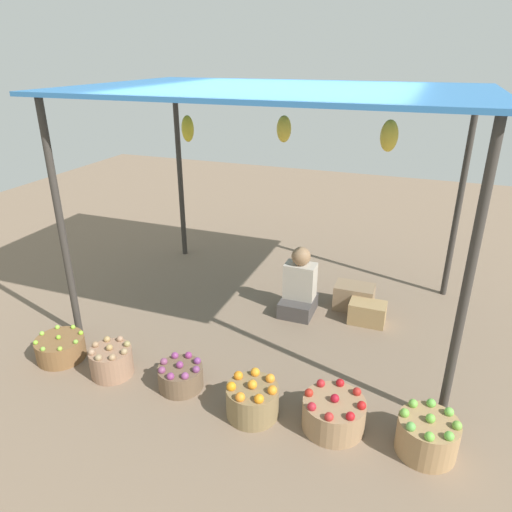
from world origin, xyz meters
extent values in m
plane|color=#7E6753|center=(0.00, 0.00, 0.00)|extent=(14.00, 14.00, 0.00)
cylinder|color=#38332D|center=(-1.78, -1.15, 1.19)|extent=(0.07, 0.07, 2.37)
cylinder|color=#38332D|center=(1.78, -1.15, 1.19)|extent=(0.07, 0.07, 2.37)
cylinder|color=#38332D|center=(-1.78, 1.15, 1.19)|extent=(0.07, 0.07, 2.37)
cylinder|color=#38332D|center=(1.78, 1.15, 1.19)|extent=(0.07, 0.07, 2.37)
cube|color=#3475B6|center=(0.00, 0.00, 2.39)|extent=(3.85, 2.59, 0.04)
ellipsoid|color=gold|center=(-0.96, -0.05, 1.99)|extent=(0.13, 0.13, 0.27)
ellipsoid|color=yellow|center=(-0.03, 0.28, 1.99)|extent=(0.15, 0.15, 0.27)
ellipsoid|color=yellow|center=(1.02, 0.22, 1.99)|extent=(0.17, 0.17, 0.30)
cube|color=#443F3D|center=(0.24, 0.08, 0.09)|extent=(0.36, 0.44, 0.18)
cube|color=#B5AA99|center=(0.24, 0.13, 0.38)|extent=(0.34, 0.22, 0.40)
sphere|color=#8F6B4A|center=(0.24, 0.13, 0.67)|extent=(0.21, 0.21, 0.21)
cylinder|color=brown|center=(-1.66, -1.54, 0.11)|extent=(0.45, 0.45, 0.21)
sphere|color=#86C531|center=(-1.66, -1.54, 0.23)|extent=(0.04, 0.04, 0.04)
sphere|color=#85BD41|center=(-1.46, -1.54, 0.22)|extent=(0.04, 0.04, 0.04)
sphere|color=#8ECD2E|center=(-1.52, -1.40, 0.22)|extent=(0.04, 0.04, 0.04)
sphere|color=#8CC837|center=(-1.66, -1.34, 0.22)|extent=(0.04, 0.04, 0.04)
sphere|color=#8FD03D|center=(-1.80, -1.40, 0.22)|extent=(0.04, 0.04, 0.04)
sphere|color=#8ECD41|center=(-1.86, -1.54, 0.22)|extent=(0.04, 0.04, 0.04)
sphere|color=#8AC535|center=(-1.80, -1.68, 0.22)|extent=(0.04, 0.04, 0.04)
sphere|color=#83BD40|center=(-1.66, -1.74, 0.22)|extent=(0.04, 0.04, 0.04)
sphere|color=#93BD3B|center=(-1.52, -1.68, 0.22)|extent=(0.04, 0.04, 0.04)
cylinder|color=#987056|center=(-1.05, -1.57, 0.13)|extent=(0.38, 0.38, 0.26)
sphere|color=#A6834D|center=(-1.05, -1.57, 0.28)|extent=(0.06, 0.06, 0.06)
sphere|color=#A0845C|center=(-0.89, -1.57, 0.27)|extent=(0.06, 0.06, 0.06)
sphere|color=#988954|center=(-0.94, -1.46, 0.27)|extent=(0.06, 0.06, 0.06)
sphere|color=#A1785B|center=(-1.05, -1.42, 0.27)|extent=(0.06, 0.06, 0.06)
sphere|color=#A88552|center=(-1.16, -1.46, 0.27)|extent=(0.06, 0.06, 0.06)
sphere|color=#9C7755|center=(-1.20, -1.57, 0.27)|extent=(0.06, 0.06, 0.06)
sphere|color=#9F7B5E|center=(-1.16, -1.68, 0.27)|extent=(0.06, 0.06, 0.06)
sphere|color=#997F59|center=(-1.05, -1.73, 0.27)|extent=(0.06, 0.06, 0.06)
sphere|color=#A17F5A|center=(-0.94, -1.68, 0.27)|extent=(0.06, 0.06, 0.06)
cylinder|color=brown|center=(-0.37, -1.51, 0.10)|extent=(0.39, 0.39, 0.20)
sphere|color=#82346E|center=(-0.37, -1.51, 0.23)|extent=(0.06, 0.06, 0.06)
sphere|color=#773B6E|center=(-0.21, -1.51, 0.22)|extent=(0.06, 0.06, 0.06)
sphere|color=#7A3879|center=(-0.26, -1.40, 0.22)|extent=(0.06, 0.06, 0.06)
sphere|color=#87306B|center=(-0.37, -1.35, 0.22)|extent=(0.06, 0.06, 0.06)
sphere|color=#853774|center=(-0.48, -1.40, 0.22)|extent=(0.06, 0.06, 0.06)
sphere|color=#834266|center=(-0.53, -1.51, 0.22)|extent=(0.06, 0.06, 0.06)
sphere|color=#823E69|center=(-0.48, -1.62, 0.22)|extent=(0.06, 0.06, 0.06)
sphere|color=#84356F|center=(-0.37, -1.67, 0.22)|extent=(0.06, 0.06, 0.06)
sphere|color=#873F76|center=(-0.26, -1.62, 0.22)|extent=(0.06, 0.06, 0.06)
cylinder|color=olive|center=(0.34, -1.61, 0.13)|extent=(0.43, 0.43, 0.26)
sphere|color=orange|center=(0.34, -1.61, 0.29)|extent=(0.08, 0.08, 0.08)
sphere|color=orange|center=(0.51, -1.61, 0.29)|extent=(0.08, 0.08, 0.08)
sphere|color=orange|center=(0.45, -1.48, 0.29)|extent=(0.08, 0.08, 0.08)
sphere|color=orange|center=(0.30, -1.45, 0.29)|extent=(0.08, 0.08, 0.08)
sphere|color=orange|center=(0.19, -1.54, 0.29)|extent=(0.08, 0.08, 0.08)
sphere|color=orange|center=(0.19, -1.69, 0.29)|extent=(0.08, 0.08, 0.08)
sphere|color=orange|center=(0.30, -1.78, 0.29)|extent=(0.08, 0.08, 0.08)
sphere|color=orange|center=(0.45, -1.74, 0.29)|extent=(0.08, 0.08, 0.08)
cylinder|color=#9A7855|center=(0.98, -1.52, 0.12)|extent=(0.49, 0.49, 0.25)
sphere|color=#AA1524|center=(0.98, -1.52, 0.28)|extent=(0.07, 0.07, 0.07)
sphere|color=red|center=(1.19, -1.52, 0.27)|extent=(0.07, 0.07, 0.07)
sphere|color=#AF241E|center=(1.13, -1.38, 0.27)|extent=(0.07, 0.07, 0.07)
sphere|color=#AF151A|center=(0.98, -1.32, 0.27)|extent=(0.07, 0.07, 0.07)
sphere|color=#B01F24|center=(0.84, -1.38, 0.27)|extent=(0.07, 0.07, 0.07)
sphere|color=#AB251A|center=(0.78, -1.52, 0.27)|extent=(0.07, 0.07, 0.07)
sphere|color=#AC1F2A|center=(0.84, -1.67, 0.27)|extent=(0.07, 0.07, 0.07)
sphere|color=#B22825|center=(0.98, -1.73, 0.27)|extent=(0.07, 0.07, 0.07)
sphere|color=red|center=(1.13, -1.67, 0.27)|extent=(0.07, 0.07, 0.07)
cylinder|color=#A27C52|center=(1.67, -1.53, 0.14)|extent=(0.44, 0.44, 0.28)
sphere|color=#6CB43F|center=(1.67, -1.53, 0.31)|extent=(0.07, 0.07, 0.07)
sphere|color=#73AA3F|center=(1.85, -1.53, 0.30)|extent=(0.07, 0.07, 0.07)
sphere|color=#6FB847|center=(1.80, -1.40, 0.30)|extent=(0.07, 0.07, 0.07)
sphere|color=#67B645|center=(1.67, -1.35, 0.30)|extent=(0.07, 0.07, 0.07)
sphere|color=#6FB243|center=(1.55, -1.40, 0.30)|extent=(0.07, 0.07, 0.07)
sphere|color=#71B241|center=(1.49, -1.53, 0.30)|extent=(0.07, 0.07, 0.07)
sphere|color=#61AB4A|center=(1.55, -1.65, 0.30)|extent=(0.07, 0.07, 0.07)
sphere|color=#6DBA41|center=(1.67, -1.71, 0.30)|extent=(0.07, 0.07, 0.07)
sphere|color=#66AF43|center=(1.80, -1.65, 0.30)|extent=(0.07, 0.07, 0.07)
cube|color=#886D50|center=(0.81, 0.40, 0.15)|extent=(0.44, 0.29, 0.29)
cube|color=#A28152|center=(1.00, 0.14, 0.12)|extent=(0.39, 0.25, 0.24)
camera|label=1|loc=(1.42, -4.41, 2.71)|focal=32.96mm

